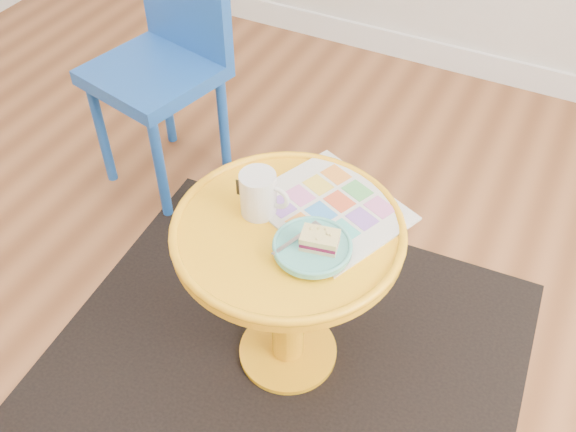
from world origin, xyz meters
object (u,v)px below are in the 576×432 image
at_px(newspaper, 330,208).
at_px(mug, 259,193).
at_px(chair, 167,51).
at_px(side_table, 288,269).
at_px(plate, 312,247).

xyz_separation_m(newspaper, mug, (-0.15, -0.08, 0.06)).
bearing_deg(newspaper, chair, 172.89).
bearing_deg(mug, side_table, -15.50).
bearing_deg(plate, newspaper, 98.45).
height_order(chair, plate, chair).
bearing_deg(plate, side_table, 152.07).
bearing_deg(side_table, newspaper, 59.46).
bearing_deg(mug, newspaper, 27.30).
xyz_separation_m(side_table, chair, (-0.74, 0.57, 0.12)).
bearing_deg(side_table, chair, 142.37).
bearing_deg(chair, mug, -27.34).
xyz_separation_m(side_table, plate, (0.08, -0.04, 0.17)).
distance_m(side_table, chair, 0.94).
distance_m(chair, mug, 0.86).
height_order(chair, mug, chair).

